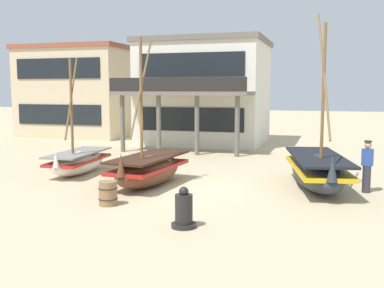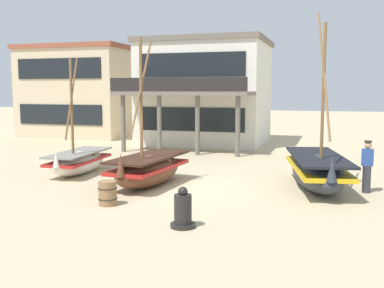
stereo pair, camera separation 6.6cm
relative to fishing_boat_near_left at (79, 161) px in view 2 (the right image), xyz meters
name	(u,v)px [view 2 (the right image)]	position (x,y,z in m)	size (l,w,h in m)	color
ground_plane	(183,189)	(4.82, -1.42, -0.50)	(120.00, 120.00, 0.00)	tan
fishing_boat_near_left	(79,161)	(0.00, 0.00, 0.00)	(1.57, 3.63, 4.53)	silver
fishing_boat_centre_large	(317,170)	(9.08, -0.03, 0.13)	(2.49, 4.96, 5.86)	#2D333D
fishing_boat_far_right	(148,169)	(3.52, -1.30, 0.09)	(1.83, 3.87, 4.99)	brown
fisherman_by_hull	(367,167)	(10.62, -0.19, 0.33)	(0.39, 0.26, 1.68)	#33333D
capstan_winch	(183,211)	(6.15, -5.46, -0.10)	(0.61, 0.61, 1.00)	black
wooden_barrel	(108,193)	(3.42, -4.09, -0.15)	(0.56, 0.56, 0.70)	olive
harbor_building_main	(205,92)	(1.96, 11.57, 2.67)	(7.53, 8.83, 6.33)	silver
harbor_building_annex	(82,91)	(-7.83, 13.49, 2.69)	(7.72, 5.88, 6.36)	beige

